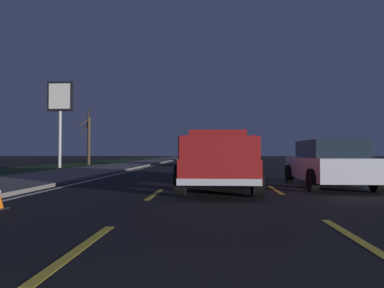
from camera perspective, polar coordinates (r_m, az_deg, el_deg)
The scene contains 10 objects.
ground at distance 27.47m, azimuth 3.80°, elevation -3.77°, with size 144.00×144.00×0.00m, color black.
sidewalk_shoulder at distance 28.41m, azimuth -11.43°, elevation -3.54°, with size 108.00×4.00×0.12m, color slate.
grass_verge at distance 30.09m, azimuth -20.69°, elevation -3.46°, with size 108.00×6.00×0.01m, color #1E3819.
lane_markings at distance 30.36m, azimuth -2.08°, elevation -3.53°, with size 108.00×7.04×0.01m.
pickup_truck at distance 10.82m, azimuth 4.30°, elevation -2.28°, with size 5.43×2.30×1.87m.
sedan_blue at distance 27.67m, azimuth 3.92°, elevation -2.12°, with size 4.44×2.09×1.54m.
sedan_white at distance 12.15m, azimuth 21.64°, elevation -3.02°, with size 4.40×2.02×1.54m.
sedan_black at distance 41.58m, azimuth 8.80°, elevation -1.85°, with size 4.44×2.10×1.54m.
gas_price_sign at distance 27.39m, azimuth -21.10°, elevation 6.33°, with size 0.27×1.90×6.40m.
bare_tree_far at distance 33.02m, azimuth -16.85°, elevation 0.92°, with size 1.46×1.01×5.23m.
Camera 1 is at (-0.44, 0.16, 1.16)m, focal length 32.06 mm.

